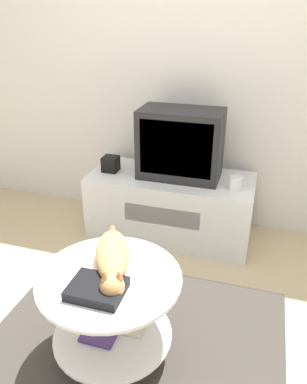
% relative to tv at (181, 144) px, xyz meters
% --- Properties ---
extents(ground_plane, '(12.00, 12.00, 0.00)m').
position_rel_tv_xyz_m(ground_plane, '(0.04, -1.32, -0.75)').
color(ground_plane, tan).
extents(wall_back, '(8.00, 0.05, 2.60)m').
position_rel_tv_xyz_m(wall_back, '(0.04, 0.33, 0.55)').
color(wall_back, silver).
rests_on(wall_back, ground_plane).
extents(rug, '(1.54, 1.55, 0.02)m').
position_rel_tv_xyz_m(rug, '(0.04, -1.32, -0.74)').
color(rug, '#3D3833').
rests_on(rug, ground_plane).
extents(tv_stand, '(1.22, 0.53, 0.50)m').
position_rel_tv_xyz_m(tv_stand, '(-0.06, -0.03, -0.50)').
color(tv_stand, silver).
rests_on(tv_stand, ground_plane).
extents(tv, '(0.59, 0.33, 0.50)m').
position_rel_tv_xyz_m(tv, '(0.00, 0.00, 0.00)').
color(tv, '#232326').
rests_on(tv, tv_stand).
extents(speaker, '(0.11, 0.11, 0.11)m').
position_rel_tv_xyz_m(speaker, '(-0.53, -0.06, -0.19)').
color(speaker, black).
rests_on(speaker, tv_stand).
extents(mug, '(0.09, 0.09, 0.09)m').
position_rel_tv_xyz_m(mug, '(0.42, -0.12, -0.20)').
color(mug, white).
rests_on(mug, tv_stand).
extents(coffee_table, '(0.67, 0.67, 0.49)m').
position_rel_tv_xyz_m(coffee_table, '(-0.03, -1.26, -0.41)').
color(coffee_table, '#B2B2B7').
rests_on(coffee_table, rug).
extents(dvd_box, '(0.24, 0.19, 0.04)m').
position_rel_tv_xyz_m(dvd_box, '(-0.04, -1.37, -0.21)').
color(dvd_box, black).
rests_on(dvd_box, coffee_table).
extents(cat, '(0.30, 0.56, 0.13)m').
position_rel_tv_xyz_m(cat, '(-0.04, -1.19, -0.17)').
color(cat, tan).
rests_on(cat, coffee_table).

